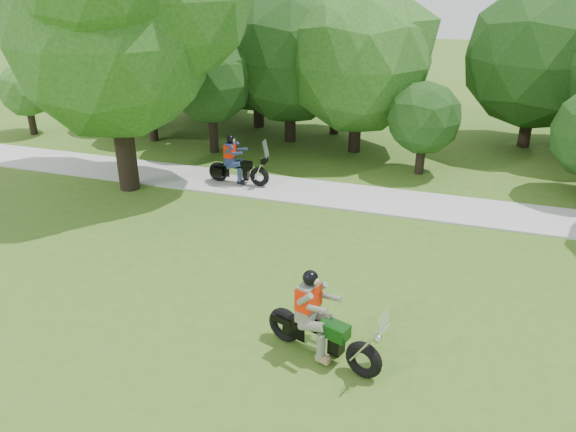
# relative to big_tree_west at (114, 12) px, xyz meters

# --- Properties ---
(ground) EXTENTS (100.00, 100.00, 0.00)m
(ground) POSITION_rel_big_tree_west_xyz_m (10.54, -6.85, -5.76)
(ground) COLOR #3B5E1B
(ground) RESTS_ON ground
(walkway) EXTENTS (60.00, 2.20, 0.06)m
(walkway) POSITION_rel_big_tree_west_xyz_m (10.54, 1.15, -5.73)
(walkway) COLOR #ADADA8
(walkway) RESTS_ON ground
(tree_line) EXTENTS (40.06, 11.86, 7.71)m
(tree_line) POSITION_rel_big_tree_west_xyz_m (13.52, 7.80, -2.13)
(tree_line) COLOR black
(tree_line) RESTS_ON ground
(big_tree_west) EXTENTS (8.64, 6.56, 9.96)m
(big_tree_west) POSITION_rel_big_tree_west_xyz_m (0.00, 0.00, 0.00)
(big_tree_west) COLOR black
(big_tree_west) RESTS_ON ground
(chopper_motorcycle) EXTENTS (2.59, 1.27, 1.89)m
(chopper_motorcycle) POSITION_rel_big_tree_west_xyz_m (8.56, -7.07, -5.06)
(chopper_motorcycle) COLOR black
(chopper_motorcycle) RESTS_ON ground
(touring_motorcycle) EXTENTS (2.27, 0.65, 1.73)m
(touring_motorcycle) POSITION_rel_big_tree_west_xyz_m (3.40, 1.08, -5.07)
(touring_motorcycle) COLOR black
(touring_motorcycle) RESTS_ON walkway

